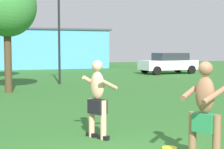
% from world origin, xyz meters
% --- Properties ---
extents(player_near, '(0.78, 0.73, 1.71)m').
position_xyz_m(player_near, '(1.21, -0.15, 0.90)').
color(player_near, black).
rests_on(player_near, ground_plane).
extents(player_in_black, '(0.76, 0.76, 1.67)m').
position_xyz_m(player_in_black, '(-0.03, 1.99, 0.88)').
color(player_in_black, black).
rests_on(player_in_black, ground_plane).
extents(frisbee, '(0.29, 0.29, 0.03)m').
position_xyz_m(frisbee, '(1.07, 0.80, 0.01)').
color(frisbee, yellow).
rests_on(frisbee, ground_plane).
extents(car_white_near_post, '(4.45, 2.35, 1.58)m').
position_xyz_m(car_white_near_post, '(10.12, 18.37, 0.82)').
color(car_white_near_post, white).
rests_on(car_white_near_post, ground_plane).
extents(lamp_post, '(0.60, 0.24, 5.05)m').
position_xyz_m(lamp_post, '(0.98, 13.28, 3.15)').
color(lamp_post, black).
rests_on(lamp_post, ground_plane).
extents(outbuilding_behind_lot, '(13.84, 6.54, 3.79)m').
position_xyz_m(outbuilding_behind_lot, '(1.25, 29.55, 1.90)').
color(outbuilding_behind_lot, '#4C9ED1').
rests_on(outbuilding_behind_lot, ground_plane).
extents(tree_behind_players, '(2.54, 2.54, 5.06)m').
position_xyz_m(tree_behind_players, '(-1.70, 10.49, 3.70)').
color(tree_behind_players, '#4C3823').
rests_on(tree_behind_players, ground_plane).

